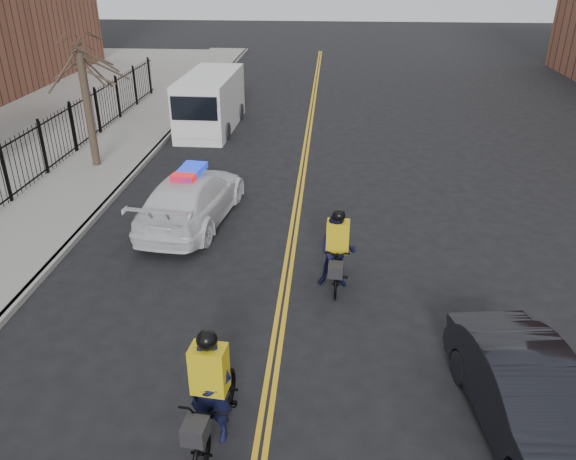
% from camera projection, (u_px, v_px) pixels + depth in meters
% --- Properties ---
extents(ground, '(120.00, 120.00, 0.00)m').
position_uv_depth(ground, '(276.00, 348.00, 11.34)').
color(ground, black).
rests_on(ground, ground).
extents(center_line_left, '(0.10, 60.00, 0.01)m').
position_uv_depth(center_line_left, '(297.00, 195.00, 18.49)').
color(center_line_left, gold).
rests_on(center_line_left, ground).
extents(center_line_right, '(0.10, 60.00, 0.01)m').
position_uv_depth(center_line_right, '(301.00, 195.00, 18.48)').
color(center_line_right, gold).
rests_on(center_line_right, ground).
extents(sidewalk, '(3.00, 60.00, 0.15)m').
position_uv_depth(sidewalk, '(78.00, 187.00, 18.96)').
color(sidewalk, gray).
rests_on(sidewalk, ground).
extents(curb, '(0.20, 60.00, 0.15)m').
position_uv_depth(curb, '(121.00, 188.00, 18.86)').
color(curb, gray).
rests_on(curb, ground).
extents(iron_fence, '(0.12, 28.00, 2.00)m').
position_uv_depth(iron_fence, '(29.00, 159.00, 18.65)').
color(iron_fence, black).
rests_on(iron_fence, ground).
extents(street_tree, '(3.20, 3.20, 4.80)m').
position_uv_depth(street_tree, '(82.00, 71.00, 19.21)').
color(street_tree, '#34281E').
rests_on(street_tree, sidewalk).
extents(police_cruiser, '(2.67, 5.34, 1.65)m').
position_uv_depth(police_cruiser, '(192.00, 198.00, 16.36)').
color(police_cruiser, white).
rests_on(police_cruiser, ground).
extents(dark_sedan, '(2.04, 4.42, 1.40)m').
position_uv_depth(dark_sedan, '(530.00, 400.00, 9.05)').
color(dark_sedan, black).
rests_on(dark_sedan, ground).
extents(cargo_van, '(2.32, 5.77, 2.39)m').
position_uv_depth(cargo_van, '(210.00, 103.00, 24.85)').
color(cargo_van, white).
rests_on(cargo_van, ground).
extents(cyclist_near, '(0.99, 2.24, 2.13)m').
position_uv_depth(cyclist_near, '(212.00, 402.00, 8.96)').
color(cyclist_near, black).
rests_on(cyclist_near, ground).
extents(cyclist_far, '(0.92, 1.99, 1.99)m').
position_uv_depth(cyclist_far, '(337.00, 256.00, 13.15)').
color(cyclist_far, black).
rests_on(cyclist_far, ground).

